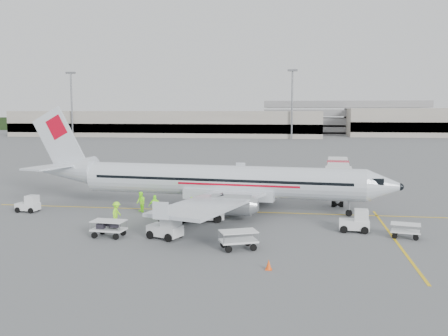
{
  "coord_description": "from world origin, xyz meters",
  "views": [
    {
      "loc": [
        6.92,
        -44.87,
        9.29
      ],
      "look_at": [
        0.0,
        2.0,
        3.8
      ],
      "focal_mm": 40.0,
      "sensor_mm": 36.0,
      "label": 1
    }
  ],
  "objects": [
    {
      "name": "ground",
      "position": [
        0.0,
        0.0,
        0.0
      ],
      "size": [
        360.0,
        360.0,
        0.0
      ],
      "primitive_type": "plane",
      "color": "#56595B"
    },
    {
      "name": "stripe_lead",
      "position": [
        0.0,
        0.0,
        0.01
      ],
      "size": [
        44.0,
        0.2,
        0.01
      ],
      "primitive_type": "cube",
      "color": "yellow",
      "rests_on": "ground"
    },
    {
      "name": "stripe_cross",
      "position": [
        14.0,
        -8.0,
        0.01
      ],
      "size": [
        0.2,
        20.0,
        0.01
      ],
      "primitive_type": "cube",
      "color": "yellow",
      "rests_on": "ground"
    },
    {
      "name": "terminal_west",
      "position": [
        -40.0,
        130.0,
        4.5
      ],
      "size": [
        110.0,
        22.0,
        9.0
      ],
      "primitive_type": null,
      "color": "gray",
      "rests_on": "ground"
    },
    {
      "name": "parking_garage",
      "position": [
        25.0,
        160.0,
        7.0
      ],
      "size": [
        62.0,
        24.0,
        14.0
      ],
      "primitive_type": null,
      "color": "slate",
      "rests_on": "ground"
    },
    {
      "name": "treeline",
      "position": [
        0.0,
        175.0,
        3.0
      ],
      "size": [
        300.0,
        3.0,
        6.0
      ],
      "primitive_type": null,
      "color": "black",
      "rests_on": "ground"
    },
    {
      "name": "mast_west",
      "position": [
        -70.0,
        118.0,
        11.0
      ],
      "size": [
        3.2,
        1.2,
        22.0
      ],
      "primitive_type": null,
      "color": "slate",
      "rests_on": "ground"
    },
    {
      "name": "mast_center",
      "position": [
        5.0,
        118.0,
        11.0
      ],
      "size": [
        3.2,
        1.2,
        22.0
      ],
      "primitive_type": null,
      "color": "slate",
      "rests_on": "ground"
    },
    {
      "name": "aircraft",
      "position": [
        -0.05,
        0.5,
        4.74
      ],
      "size": [
        36.76,
        30.06,
        9.47
      ],
      "primitive_type": null,
      "rotation": [
        0.0,
        0.0,
        -0.09
      ],
      "color": "silver",
      "rests_on": "ground"
    },
    {
      "name": "jet_bridge",
      "position": [
        11.24,
        9.09,
        1.97
      ],
      "size": [
        3.87,
        15.15,
        3.93
      ],
      "primitive_type": null,
      "rotation": [
        0.0,
        0.0,
        -0.07
      ],
      "color": "silver",
      "rests_on": "ground"
    },
    {
      "name": "belt_loader",
      "position": [
        -1.1,
        -4.34,
        1.44
      ],
      "size": [
        5.61,
        3.02,
        2.88
      ],
      "primitive_type": null,
      "rotation": [
        0.0,
        0.0,
        0.2
      ],
      "color": "silver",
      "rests_on": "ground"
    },
    {
      "name": "tug_fore",
      "position": [
        11.34,
        -6.24,
        0.87
      ],
      "size": [
        2.34,
        1.45,
        1.74
      ],
      "primitive_type": null,
      "rotation": [
        0.0,
        0.0,
        -0.07
      ],
      "color": "silver",
      "rests_on": "ground"
    },
    {
      "name": "tug_mid",
      "position": [
        -2.53,
        -10.36,
        0.93
      ],
      "size": [
        2.75,
        2.18,
        1.87
      ],
      "primitive_type": null,
      "rotation": [
        0.0,
        0.0,
        -0.38
      ],
      "color": "silver",
      "rests_on": "ground"
    },
    {
      "name": "tug_aft",
      "position": [
        -17.52,
        -2.9,
        0.78
      ],
      "size": [
        2.09,
        1.3,
        1.55
      ],
      "primitive_type": null,
      "rotation": [
        0.0,
        0.0,
        -0.08
      ],
      "color": "silver",
      "rests_on": "ground"
    },
    {
      "name": "cart_loaded_a",
      "position": [
        -6.72,
        -10.57,
        0.63
      ],
      "size": [
        2.53,
        1.63,
        1.26
      ],
      "primitive_type": null,
      "rotation": [
        0.0,
        0.0,
        -0.08
      ],
      "color": "silver",
      "rests_on": "ground"
    },
    {
      "name": "cart_loaded_b",
      "position": [
        -3.31,
        -5.82,
        0.57
      ],
      "size": [
        2.23,
        1.35,
        1.15
      ],
      "primitive_type": null,
      "rotation": [
        0.0,
        0.0,
        0.02
      ],
      "color": "silver",
      "rests_on": "ground"
    },
    {
      "name": "cart_empty_a",
      "position": [
        3.11,
        -12.42,
        0.64
      ],
      "size": [
        2.83,
        2.3,
        1.28
      ],
      "primitive_type": null,
      "rotation": [
        0.0,
        0.0,
        0.4
      ],
      "color": "silver",
      "rests_on": "ground"
    },
    {
      "name": "cart_empty_b",
      "position": [
        14.85,
        -7.65,
        0.54
      ],
      "size": [
        2.28,
        1.63,
        1.08
      ],
      "primitive_type": null,
      "rotation": [
        0.0,
        0.0,
        -0.21
      ],
      "color": "silver",
      "rests_on": "ground"
    },
    {
      "name": "cone_port",
      "position": [
        1.88,
        9.46,
        0.3
      ],
      "size": [
        0.37,
        0.37,
        0.61
      ],
      "primitive_type": "cone",
      "color": "#FF5212",
      "rests_on": "ground"
    },
    {
      "name": "cone_stbd",
      "position": [
        5.37,
        -16.44,
        0.31
      ],
      "size": [
        0.38,
        0.38,
        0.62
      ],
      "primitive_type": "cone",
      "color": "#FF5212",
      "rests_on": "ground"
    },
    {
      "name": "crew_a",
      "position": [
        -2.24,
        -2.28,
        0.84
      ],
      "size": [
        0.67,
        0.49,
        1.68
      ],
      "primitive_type": "imported",
      "rotation": [
        0.0,
        0.0,
        0.15
      ],
      "color": "#93FF1D",
      "rests_on": "ground"
    },
    {
      "name": "crew_b",
      "position": [
        -7.18,
        -1.5,
        0.95
      ],
      "size": [
        1.14,
        1.16,
        1.89
      ],
      "primitive_type": "imported",
      "rotation": [
        0.0,
        0.0,
        -0.85
      ],
      "color": "#93FF1D",
      "rests_on": "ground"
    },
    {
      "name": "crew_c",
      "position": [
        -7.62,
        -6.56,
        0.94
      ],
      "size": [
        0.8,
        1.27,
        1.89
      ],
      "primitive_type": "imported",
      "rotation": [
        0.0,
        0.0,
        1.49
      ],
      "color": "#93FF1D",
      "rests_on": "ground"
    },
    {
      "name": "crew_d",
      "position": [
        -5.32,
        -3.28,
        0.96
      ],
      "size": [
        1.21,
        0.73,
        1.93
      ],
      "primitive_type": "imported",
      "rotation": [
        0.0,
        0.0,
        3.39
      ],
      "color": "#93FF1D",
      "rests_on": "ground"
    }
  ]
}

